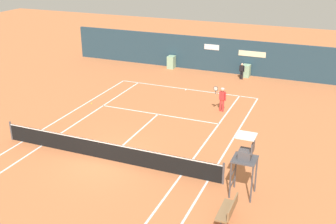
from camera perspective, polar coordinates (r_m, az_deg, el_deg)
The scene contains 8 objects.
ground_plane at distance 21.54m, azimuth -7.66°, elevation -5.81°, with size 80.00×80.00×0.01m.
tennis_net at distance 20.87m, azimuth -8.51°, elevation -5.25°, with size 12.10×0.10×1.07m.
sponsor_back_wall at distance 35.25m, azimuth 5.58°, elevation 7.88°, with size 25.00×1.02×2.84m.
umpire_chair at distance 17.54m, azimuth 10.61°, elevation -6.07°, with size 1.00×1.00×2.84m.
player_bench at distance 16.60m, azimuth 8.33°, elevation -13.15°, with size 0.54×1.50×0.88m.
player_on_baseline at distance 26.57m, azimuth 7.45°, elevation 2.01°, with size 0.73×0.66×1.81m.
ball_kid_left_post at distance 33.41m, azimuth 10.14°, elevation 5.72°, with size 0.43×0.22×1.31m.
tennis_ball_near_service_line at distance 28.40m, azimuth -10.51°, elevation 1.17°, with size 0.07×0.07×0.07m, color #CCE033.
Camera 1 is at (9.82, -15.75, 10.06)m, focal length 44.18 mm.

